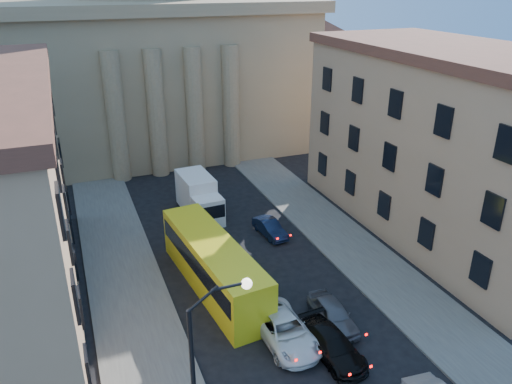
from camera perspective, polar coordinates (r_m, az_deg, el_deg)
sidewalk_left at (r=31.73m, az=-13.37°, el=-14.80°), size 5.00×60.00×0.15m
sidewalk_right at (r=37.05m, az=13.78°, el=-8.74°), size 5.00×60.00×0.15m
church at (r=63.91m, az=-12.15°, el=16.20°), size 68.02×28.76×36.60m
building_right at (r=41.94m, az=21.29°, el=5.25°), size 11.60×26.60×14.70m
street_lamp at (r=20.99m, az=-5.79°, el=-18.91°), size 2.62×0.44×8.83m
car_left_mid at (r=29.65m, az=3.26°, el=-15.46°), size 2.83×5.76×1.57m
car_right_mid at (r=29.05m, az=8.76°, el=-16.89°), size 2.33×5.05×1.43m
car_right_far at (r=31.15m, az=8.76°, el=-13.61°), size 1.94×4.49×1.51m
car_right_distant at (r=40.49m, az=1.59°, el=-4.14°), size 1.78×4.02×1.28m
city_bus at (r=33.55m, az=-4.88°, el=-8.13°), size 4.07×12.54×3.47m
box_truck at (r=43.79m, az=-6.50°, el=-0.64°), size 2.81×6.40×3.44m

